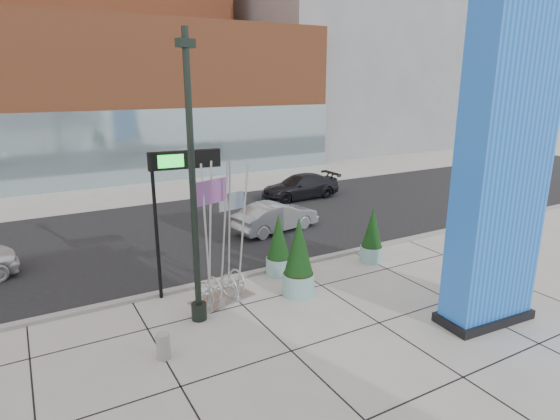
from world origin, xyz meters
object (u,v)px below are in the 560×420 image
overhead_street_sign (178,172)px  car_silver_mid (276,217)px  blue_pylon (503,167)px  lamp_post (194,211)px  public_art_sculpture (222,265)px  concrete_bollard (163,346)px

overhead_street_sign → car_silver_mid: size_ratio=1.14×
blue_pylon → lamp_post: blue_pylon is taller
blue_pylon → public_art_sculpture: size_ratio=2.09×
concrete_bollard → car_silver_mid: (7.59, 7.75, 0.34)m
concrete_bollard → overhead_street_sign: bearing=63.5°
public_art_sculpture → overhead_street_sign: (-0.88, 1.14, 2.90)m
lamp_post → blue_pylon: bearing=-29.8°
overhead_street_sign → public_art_sculpture: bearing=-46.3°
public_art_sculpture → overhead_street_sign: bearing=114.0°
car_silver_mid → concrete_bollard: bearing=125.6°
public_art_sculpture → car_silver_mid: bearing=33.7°
blue_pylon → car_silver_mid: bearing=100.3°
blue_pylon → lamp_post: 8.54m
lamp_post → overhead_street_sign: lamp_post is taller
car_silver_mid → public_art_sculpture: bearing=127.4°
blue_pylon → public_art_sculpture: blue_pylon is taller
overhead_street_sign → car_silver_mid: 8.03m
public_art_sculpture → car_silver_mid: (4.99, 5.42, -0.50)m
public_art_sculpture → overhead_street_sign: overhead_street_sign is taller
public_art_sculpture → concrete_bollard: (-2.60, -2.33, -0.85)m
concrete_bollard → car_silver_mid: bearing=45.6°
lamp_post → car_silver_mid: 9.14m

